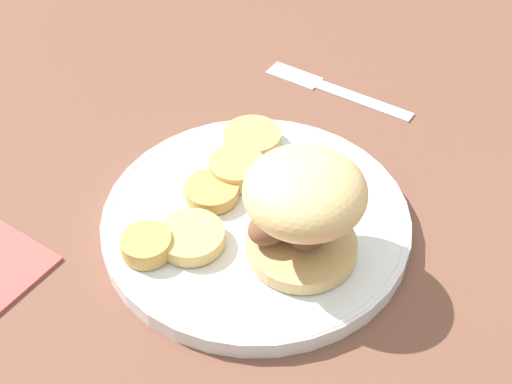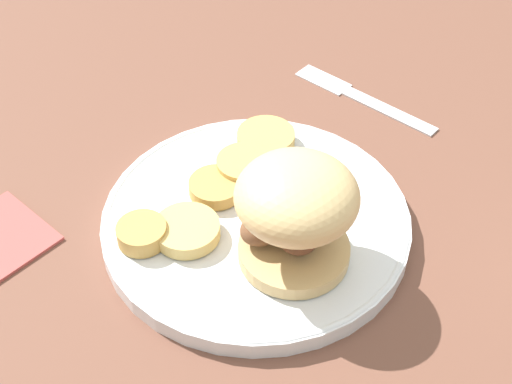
# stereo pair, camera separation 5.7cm
# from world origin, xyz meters

# --- Properties ---
(ground_plane) EXTENTS (4.00, 4.00, 0.00)m
(ground_plane) POSITION_xyz_m (0.00, 0.00, 0.00)
(ground_plane) COLOR brown
(dinner_plate) EXTENTS (0.26, 0.26, 0.02)m
(dinner_plate) POSITION_xyz_m (0.00, 0.00, 0.01)
(dinner_plate) COLOR white
(dinner_plate) RESTS_ON ground_plane
(sandwich) EXTENTS (0.10, 0.09, 0.09)m
(sandwich) POSITION_xyz_m (-0.05, 0.01, 0.07)
(sandwich) COLOR tan
(sandwich) RESTS_ON dinner_plate
(potato_round_0) EXTENTS (0.05, 0.05, 0.01)m
(potato_round_0) POSITION_xyz_m (0.04, 0.01, 0.02)
(potato_round_0) COLOR tan
(potato_round_0) RESTS_ON dinner_plate
(potato_round_1) EXTENTS (0.04, 0.04, 0.02)m
(potato_round_1) POSITION_xyz_m (0.04, 0.09, 0.03)
(potato_round_1) COLOR tan
(potato_round_1) RESTS_ON dinner_plate
(potato_round_2) EXTENTS (0.05, 0.05, 0.01)m
(potato_round_2) POSITION_xyz_m (0.02, 0.06, 0.02)
(potato_round_2) COLOR #DBB766
(potato_round_2) RESTS_ON dinner_plate
(potato_round_3) EXTENTS (0.05, 0.05, 0.01)m
(potato_round_3) POSITION_xyz_m (0.06, -0.07, 0.02)
(potato_round_3) COLOR tan
(potato_round_3) RESTS_ON dinner_plate
(potato_round_4) EXTENTS (0.05, 0.05, 0.02)m
(potato_round_4) POSITION_xyz_m (0.04, -0.03, 0.03)
(potato_round_4) COLOR tan
(potato_round_4) RESTS_ON dinner_plate
(fork) EXTENTS (0.17, 0.03, 0.00)m
(fork) POSITION_xyz_m (0.06, -0.20, 0.00)
(fork) COLOR silver
(fork) RESTS_ON ground_plane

